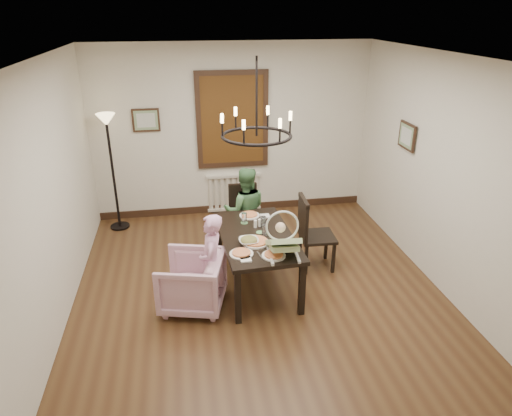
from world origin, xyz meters
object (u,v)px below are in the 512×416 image
object	(u,v)px
chair_far	(245,218)
drinking_glass	(265,230)
baby_bouncer	(283,240)
chair_right	(318,233)
elderly_woman	(212,270)
armchair	(192,282)
seated_man	(245,217)
dining_table	(257,241)
floor_lamp	(113,174)

from	to	relation	value
chair_far	drinking_glass	world-z (taller)	chair_far
baby_bouncer	drinking_glass	xyz separation A→B (m)	(-0.11, 0.48, -0.10)
chair_right	elderly_woman	bearing A→B (deg)	116.97
baby_bouncer	drinking_glass	distance (m)	0.50
chair_right	armchair	xyz separation A→B (m)	(-1.70, -0.63, -0.18)
drinking_glass	elderly_woman	bearing A→B (deg)	-154.72
chair_far	seated_man	distance (m)	0.12
armchair	elderly_woman	bearing A→B (deg)	94.73
chair_far	armchair	bearing A→B (deg)	-121.23
chair_right	seated_man	bearing A→B (deg)	57.72
baby_bouncer	drinking_glass	world-z (taller)	baby_bouncer
seated_man	baby_bouncer	xyz separation A→B (m)	(0.21, -1.44, 0.37)
dining_table	drinking_glass	world-z (taller)	drinking_glass
chair_far	floor_lamp	size ratio (longest dim) A/B	0.52
chair_far	floor_lamp	xyz separation A→B (m)	(-1.90, 0.99, 0.43)
baby_bouncer	floor_lamp	size ratio (longest dim) A/B	0.30
dining_table	floor_lamp	world-z (taller)	floor_lamp
chair_far	seated_man	size ratio (longest dim) A/B	0.89
elderly_woman	baby_bouncer	xyz separation A→B (m)	(0.79, -0.16, 0.40)
chair_far	seated_man	xyz separation A→B (m)	(-0.00, -0.10, 0.06)
chair_far	baby_bouncer	distance (m)	1.61
seated_man	floor_lamp	distance (m)	2.22
chair_right	floor_lamp	bearing A→B (deg)	60.87
dining_table	seated_man	bearing A→B (deg)	87.28
dining_table	chair_right	xyz separation A→B (m)	(0.88, 0.31, -0.12)
dining_table	baby_bouncer	xyz separation A→B (m)	(0.21, -0.52, 0.26)
seated_man	drinking_glass	bearing A→B (deg)	98.95
chair_far	drinking_glass	distance (m)	1.11
seated_man	baby_bouncer	world-z (taller)	baby_bouncer
seated_man	floor_lamp	xyz separation A→B (m)	(-1.89, 1.09, 0.38)
chair_right	seated_man	distance (m)	1.07
floor_lamp	seated_man	bearing A→B (deg)	-29.99
chair_right	armchair	bearing A→B (deg)	112.66
dining_table	drinking_glass	bearing A→B (deg)	-24.50
drinking_glass	chair_right	bearing A→B (deg)	23.93
seated_man	floor_lamp	world-z (taller)	floor_lamp
chair_far	floor_lamp	bearing A→B (deg)	152.70
chair_right	seated_man	world-z (taller)	seated_man
chair_right	drinking_glass	xyz separation A→B (m)	(-0.78, -0.35, 0.28)
floor_lamp	chair_far	bearing A→B (deg)	-27.57
elderly_woman	baby_bouncer	size ratio (longest dim) A/B	1.81
elderly_woman	seated_man	size ratio (longest dim) A/B	0.93
chair_right	elderly_woman	size ratio (longest dim) A/B	1.05
chair_far	elderly_woman	bearing A→B (deg)	-112.64
chair_far	floor_lamp	world-z (taller)	floor_lamp
chair_right	floor_lamp	world-z (taller)	floor_lamp
dining_table	chair_right	world-z (taller)	chair_right
dining_table	baby_bouncer	bearing A→B (deg)	-70.84
seated_man	drinking_glass	distance (m)	1.00
seated_man	drinking_glass	world-z (taller)	seated_man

